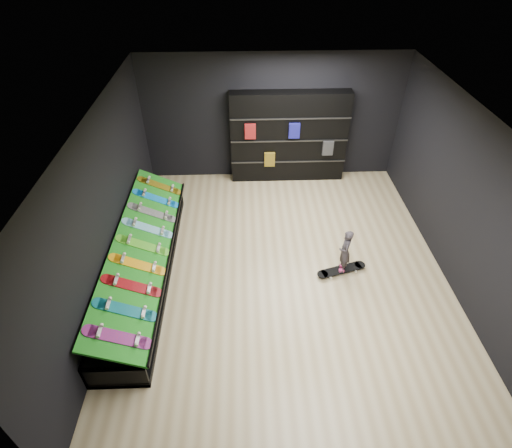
{
  "coord_description": "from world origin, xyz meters",
  "views": [
    {
      "loc": [
        -0.7,
        -5.28,
        5.42
      ],
      "look_at": [
        -0.5,
        0.2,
        1.0
      ],
      "focal_mm": 28.0,
      "sensor_mm": 36.0,
      "label": 1
    }
  ],
  "objects_px": {
    "back_shelving": "(289,137)",
    "child": "(344,259)",
    "display_rack": "(145,265)",
    "floor_skateboard": "(341,271)"
  },
  "relations": [
    {
      "from": "back_shelving",
      "to": "child",
      "type": "relative_size",
      "value": 5.1
    },
    {
      "from": "child",
      "to": "floor_skateboard",
      "type": "bearing_deg",
      "value": 180.0
    },
    {
      "from": "display_rack",
      "to": "child",
      "type": "relative_size",
      "value": 8.37
    },
    {
      "from": "display_rack",
      "to": "child",
      "type": "height_order",
      "value": "child"
    },
    {
      "from": "back_shelving",
      "to": "child",
      "type": "height_order",
      "value": "back_shelving"
    },
    {
      "from": "display_rack",
      "to": "child",
      "type": "xyz_separation_m",
      "value": [
        3.64,
        -0.07,
        0.11
      ]
    },
    {
      "from": "display_rack",
      "to": "floor_skateboard",
      "type": "bearing_deg",
      "value": -1.05
    },
    {
      "from": "back_shelving",
      "to": "floor_skateboard",
      "type": "relative_size",
      "value": 2.8
    },
    {
      "from": "back_shelving",
      "to": "child",
      "type": "xyz_separation_m",
      "value": [
        0.7,
        -3.39,
        -0.74
      ]
    },
    {
      "from": "display_rack",
      "to": "back_shelving",
      "type": "bearing_deg",
      "value": 48.5
    }
  ]
}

